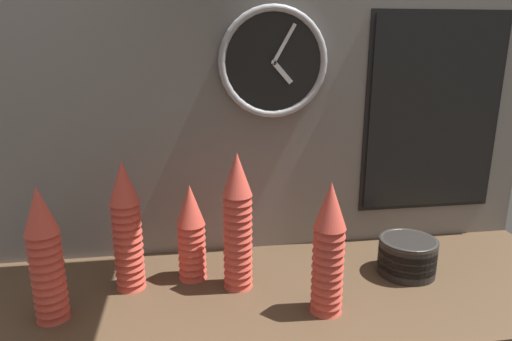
% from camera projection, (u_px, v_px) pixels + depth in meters
% --- Properties ---
extents(ground_plane, '(1.60, 0.56, 0.04)m').
position_uv_depth(ground_plane, '(288.00, 294.00, 1.18)').
color(ground_plane, '#4C3826').
extents(wall_tiled_back, '(1.60, 0.03, 1.05)m').
position_uv_depth(wall_tiled_back, '(271.00, 73.00, 1.28)').
color(wall_tiled_back, slate).
rests_on(wall_tiled_back, ground_plane).
extents(cup_stack_center_right, '(0.07, 0.07, 0.32)m').
position_uv_depth(cup_stack_center_right, '(329.00, 249.00, 1.03)').
color(cup_stack_center_right, '#DB4C3D').
rests_on(cup_stack_center_right, ground_plane).
extents(cup_stack_center_left, '(0.07, 0.07, 0.26)m').
position_uv_depth(cup_stack_center_left, '(191.00, 232.00, 1.19)').
color(cup_stack_center_left, '#DB4C3D').
rests_on(cup_stack_center_left, ground_plane).
extents(cup_stack_left, '(0.07, 0.07, 0.34)m').
position_uv_depth(cup_stack_left, '(127.00, 226.00, 1.13)').
color(cup_stack_left, '#DB4C3D').
rests_on(cup_stack_left, ground_plane).
extents(cup_stack_far_left, '(0.07, 0.07, 0.32)m').
position_uv_depth(cup_stack_far_left, '(45.00, 255.00, 1.00)').
color(cup_stack_far_left, '#DB4C3D').
rests_on(cup_stack_far_left, ground_plane).
extents(cup_stack_center, '(0.07, 0.07, 0.36)m').
position_uv_depth(cup_stack_center, '(238.00, 222.00, 1.13)').
color(cup_stack_center, '#DB4C3D').
rests_on(cup_stack_center, ground_plane).
extents(bowl_stack_right, '(0.16, 0.16, 0.10)m').
position_uv_depth(bowl_stack_right, '(407.00, 255.00, 1.24)').
color(bowl_stack_right, black).
rests_on(bowl_stack_right, ground_plane).
extents(wall_clock, '(0.30, 0.03, 0.30)m').
position_uv_depth(wall_clock, '(273.00, 62.00, 1.25)').
color(wall_clock, black).
extents(menu_board, '(0.43, 0.01, 0.60)m').
position_uv_depth(menu_board, '(433.00, 114.00, 1.37)').
color(menu_board, black).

